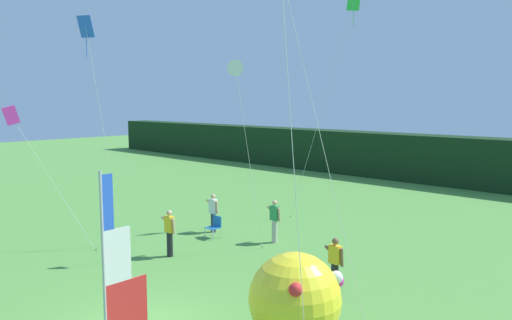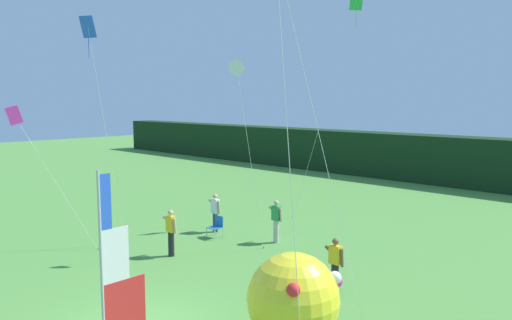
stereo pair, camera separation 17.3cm
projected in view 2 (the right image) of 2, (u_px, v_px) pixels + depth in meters
distant_treeline at (501, 165)px, 30.82m from camera, size 80.00×2.40×3.25m
banner_flag at (115, 276)px, 10.17m from camera, size 0.06×1.03×4.27m
person_near_banner at (215, 212)px, 21.18m from camera, size 0.55×0.48×1.66m
person_mid_field at (335, 263)px, 14.54m from camera, size 0.55×0.48×1.63m
person_far_left at (276, 220)px, 19.57m from camera, size 0.55×0.48×1.71m
person_far_right at (171, 231)px, 17.88m from camera, size 0.55×0.48×1.71m
inflatable_balloon at (293, 299)px, 11.39m from camera, size 2.16×2.16×2.16m
folding_chair at (217, 225)px, 20.37m from camera, size 0.51×0.51×0.89m
kite_white_delta_1 at (237, 70)px, 17.45m from camera, size 0.58×1.42×7.05m
kite_blue_diamond_2 at (90, 42)px, 18.10m from camera, size 0.74×1.24×8.67m
kite_magenta_box_4 at (14, 116)px, 18.85m from camera, size 3.20×2.10×5.46m
kite_green_diamond_5 at (352, 18)px, 22.01m from camera, size 2.80×1.57×10.41m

